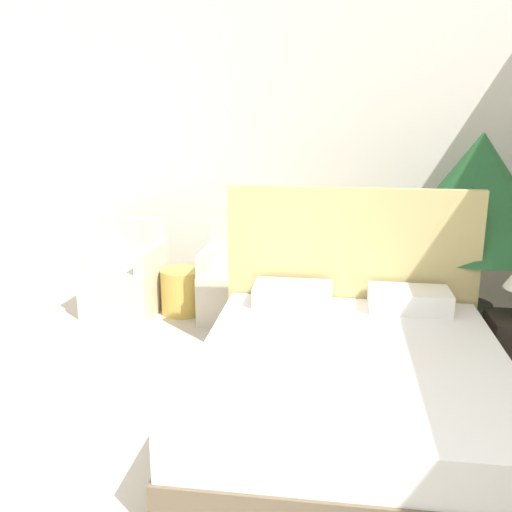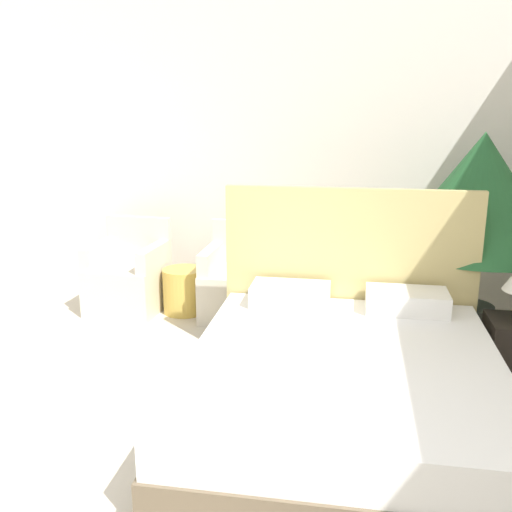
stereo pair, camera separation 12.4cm
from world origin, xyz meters
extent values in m
cube|color=silver|center=(0.00, 3.56, 1.45)|extent=(10.00, 0.06, 2.90)
cube|color=brown|center=(0.76, 1.15, 0.14)|extent=(1.72, 1.93, 0.28)
cube|color=white|center=(0.76, 1.15, 0.39)|extent=(1.68, 1.89, 0.23)
cube|color=tan|center=(0.76, 2.14, 0.64)|extent=(1.75, 0.06, 1.28)
cube|color=white|center=(0.38, 1.92, 0.58)|extent=(0.53, 0.31, 0.14)
cube|color=white|center=(1.15, 1.92, 0.58)|extent=(0.53, 0.31, 0.14)
cube|color=beige|center=(-1.23, 2.95, 0.21)|extent=(0.66, 0.67, 0.43)
cube|color=beige|center=(-1.22, 3.23, 0.62)|extent=(0.63, 0.10, 0.39)
cube|color=beige|center=(-1.50, 2.96, 0.52)|extent=(0.13, 0.58, 0.19)
cube|color=beige|center=(-0.97, 2.93, 0.52)|extent=(0.13, 0.58, 0.19)
cube|color=beige|center=(-0.18, 2.95, 0.21)|extent=(0.63, 0.64, 0.43)
cube|color=beige|center=(-0.18, 3.23, 0.62)|extent=(0.63, 0.07, 0.39)
cube|color=beige|center=(-0.45, 2.95, 0.52)|extent=(0.11, 0.57, 0.19)
cube|color=beige|center=(0.08, 2.94, 0.52)|extent=(0.11, 0.57, 0.19)
cylinder|color=#4C4C4C|center=(1.70, 2.69, 0.15)|extent=(0.39, 0.39, 0.31)
cylinder|color=brown|center=(1.70, 2.69, 0.53)|extent=(0.06, 0.06, 0.44)
cone|color=#235B2D|center=(1.70, 2.69, 1.20)|extent=(1.25, 1.25, 0.89)
cylinder|color=gold|center=(-0.71, 2.97, 0.20)|extent=(0.38, 0.38, 0.41)
camera|label=1|loc=(0.65, -1.79, 1.81)|focal=40.00mm
camera|label=2|loc=(0.77, -1.77, 1.81)|focal=40.00mm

